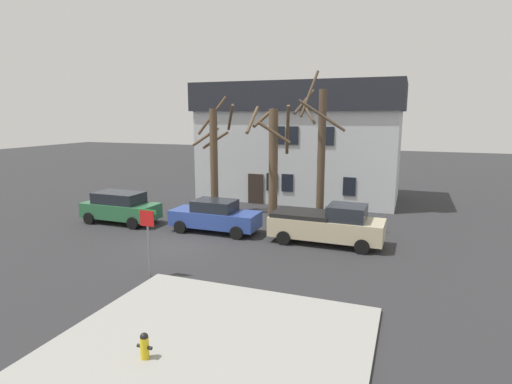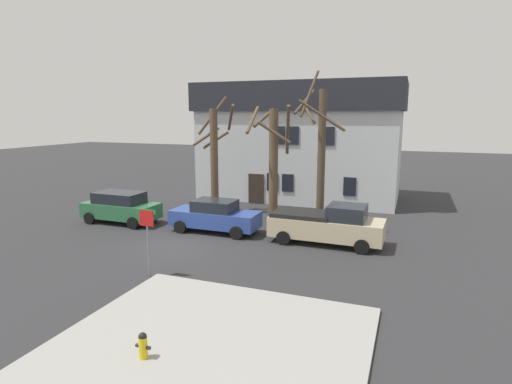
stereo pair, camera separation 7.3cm
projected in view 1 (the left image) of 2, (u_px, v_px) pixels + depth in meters
ground_plane at (179, 246)px, 19.76m from camera, size 120.00×120.00×0.00m
sidewalk_slab at (201, 357)px, 10.60m from camera, size 8.29×8.62×0.12m
building_main at (300, 140)px, 30.82m from camera, size 14.59×7.28×8.39m
tree_bare_near at (214, 157)px, 25.42m from camera, size 2.86×1.96×7.30m
tree_bare_mid at (273, 160)px, 23.71m from camera, size 2.65×2.54×6.69m
tree_bare_far at (320, 153)px, 22.08m from camera, size 2.77×2.77×8.51m
car_green_wagon at (120, 207)px, 23.85m from camera, size 4.44×2.09×1.79m
car_blue_sedan at (215, 216)px, 21.98m from camera, size 4.74×1.98×1.73m
pickup_truck_beige at (327, 224)px, 19.96m from camera, size 5.44×2.24×1.97m
fire_hydrant at (144, 345)px, 10.37m from camera, size 0.42×0.22×0.69m
street_sign_pole at (148, 230)px, 15.61m from camera, size 0.76×0.07×2.67m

